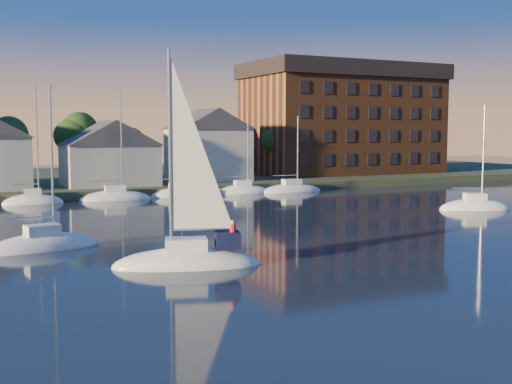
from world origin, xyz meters
TOP-DOWN VIEW (x-y plane):
  - ground at (0.00, 0.00)m, footprint 260.00×260.00m
  - shoreline_land at (0.00, 75.00)m, footprint 160.00×50.00m
  - wooden_dock at (0.00, 52.00)m, footprint 120.00×3.00m
  - clubhouse_centre at (-6.00, 57.00)m, footprint 11.55×8.40m
  - clubhouse_east at (8.00, 59.00)m, footprint 10.50×8.40m
  - condo_block at (34.00, 64.95)m, footprint 31.00×17.00m
  - tree_line at (2.00, 63.00)m, footprint 93.40×5.40m
  - moored_fleet at (-12.00, 49.00)m, footprint 63.50×2.40m
  - hero_sailboat at (-12.44, 11.82)m, footprint 8.93×5.30m
  - drifting_sailboat_left at (-19.15, 21.12)m, footprint 7.93×3.71m
  - drifting_sailboat_right at (22.28, 24.38)m, footprint 7.52×5.00m

SIDE VIEW (x-z plane):
  - ground at x=0.00m, z-range 0.00..0.00m
  - shoreline_land at x=0.00m, z-range -1.00..1.00m
  - wooden_dock at x=0.00m, z-range -0.50..0.50m
  - drifting_sailboat_left at x=-19.15m, z-range -5.83..6.02m
  - drifting_sailboat_right at x=22.28m, z-range -5.60..5.79m
  - moored_fleet at x=-12.00m, z-range -5.93..6.12m
  - hero_sailboat at x=-12.44m, z-range -6.13..7.26m
  - clubhouse_centre at x=-6.00m, z-range 1.09..9.17m
  - clubhouse_east at x=8.00m, z-range 1.10..10.90m
  - tree_line at x=2.00m, z-range 2.73..11.63m
  - condo_block at x=34.00m, z-range 1.09..18.49m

